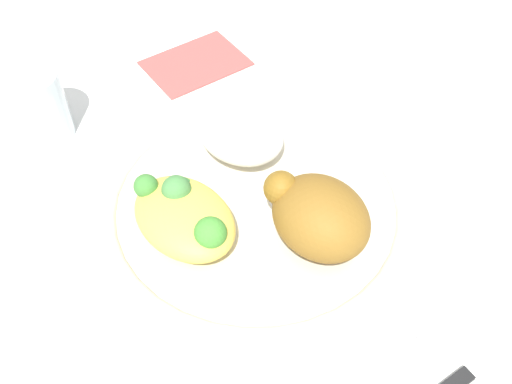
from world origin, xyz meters
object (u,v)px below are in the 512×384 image
plate (256,206)px  napkin (196,63)px  fork (399,357)px  water_glass (36,106)px  roasted_chicken (318,216)px  rice_pile (239,130)px  mac_cheese_with_broccoli (184,215)px

plate → napkin: bearing=-23.4°
plate → fork: bearing=176.7°
fork → water_glass: (0.42, 0.09, 0.04)m
roasted_chicken → plate: bearing=8.4°
rice_pile → mac_cheese_with_broccoli: 0.11m
rice_pile → water_glass: water_glass is taller
plate → roasted_chicken: size_ratio=2.86×
plate → water_glass: water_glass is taller
fork → napkin: size_ratio=1.23×
roasted_chicken → napkin: 0.31m
rice_pile → mac_cheese_with_broccoli: bearing=115.4°
rice_pile → plate: bearing=152.5°
fork → water_glass: water_glass is taller
plate → mac_cheese_with_broccoli: 0.08m
rice_pile → napkin: (0.16, -0.06, -0.04)m
plate → water_glass: size_ratio=3.58×
plate → water_glass: 0.25m
plate → rice_pile: (0.06, -0.03, 0.03)m
roasted_chicken → rice_pile: size_ratio=1.01×
plate → rice_pile: 0.08m
mac_cheese_with_broccoli → fork: size_ratio=0.75×
plate → mac_cheese_with_broccoli: size_ratio=2.64×
roasted_chicken → fork: 0.13m
rice_pile → fork: 0.26m
fork → napkin: bearing=-14.7°
rice_pile → napkin: rice_pile is taller
roasted_chicken → water_glass: (0.30, 0.11, -0.01)m
roasted_chicken → water_glass: 0.32m
water_glass → napkin: (-0.01, -0.20, -0.04)m
roasted_chicken → fork: roasted_chicken is taller
napkin → mac_cheese_with_broccoli: bearing=141.6°
mac_cheese_with_broccoli → water_glass: water_glass is taller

